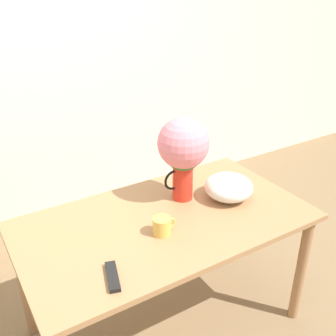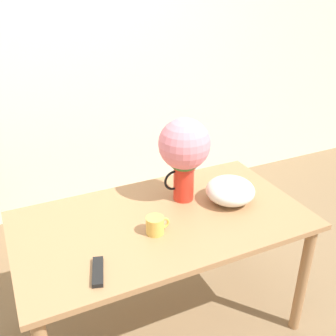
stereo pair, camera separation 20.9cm
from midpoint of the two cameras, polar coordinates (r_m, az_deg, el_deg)
wall_back at (r=3.19m, az=-19.82°, el=14.15°), size 8.00×0.05×2.60m
table at (r=2.11m, az=-3.23°, el=-9.56°), size 1.51×0.84×0.75m
flower_vase at (r=2.10m, az=-0.62°, el=2.69°), size 0.28×0.28×0.48m
coffee_mug at (r=1.93m, az=-3.99°, el=-8.47°), size 0.12×0.09×0.09m
white_bowl at (r=2.21m, az=6.14°, el=-2.84°), size 0.27×0.27×0.14m
remote_control at (r=1.73m, az=-11.62°, el=-15.29°), size 0.09×0.18×0.02m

